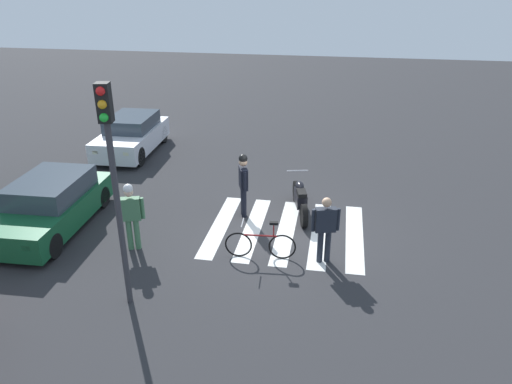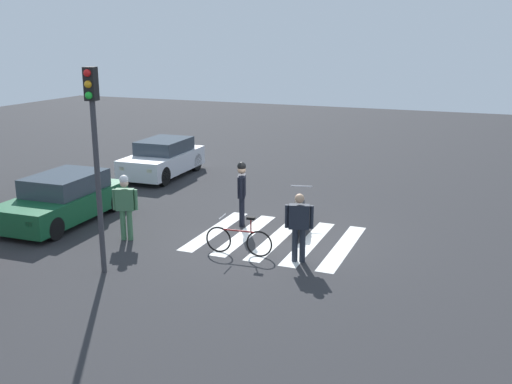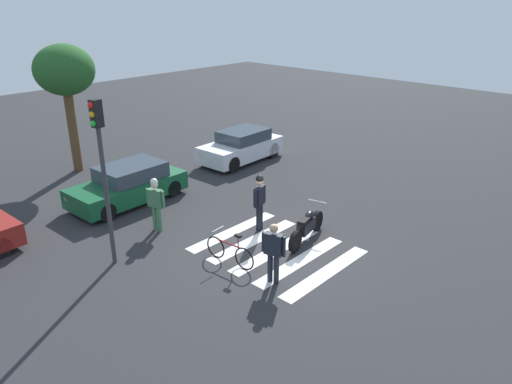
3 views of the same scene
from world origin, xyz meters
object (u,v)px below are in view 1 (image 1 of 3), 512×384
Objects in this scene: officer_by_motorcycle at (243,181)px; pedestrian_bystander at (131,212)px; car_green_compact at (50,205)px; car_white_van at (132,135)px; leaning_bicycle at (261,244)px; traffic_light_pole at (112,166)px; officer_on_foot at (325,226)px; police_motorcycle at (300,199)px.

officer_by_motorcycle is 1.05× the size of pedestrian_bystander.
car_green_compact is 6.05m from car_white_van.
car_white_van is (4.50, 5.23, -0.40)m from officer_by_motorcycle.
pedestrian_bystander is 7.35m from car_white_van.
leaning_bicycle is 8.99m from car_white_van.
traffic_light_pole reaches higher than pedestrian_bystander.
pedestrian_bystander is at bearing 92.73° from officer_on_foot.
car_white_van is (6.62, 6.07, 0.30)m from leaning_bicycle.
police_motorcycle is at bearing -55.53° from pedestrian_bystander.
car_white_van is (6.74, 2.90, -0.33)m from pedestrian_bystander.
officer_on_foot is 0.40× the size of car_green_compact.
traffic_light_pole reaches higher than car_green_compact.
officer_on_foot reaches higher than car_green_compact.
car_green_compact is (-1.96, 6.49, 0.19)m from police_motorcycle.
car_green_compact is at bearing 74.97° from pedestrian_bystander.
car_green_compact reaches higher than police_motorcycle.
leaning_bicycle is 3.23m from pedestrian_bystander.
pedestrian_bystander reaches higher than car_green_compact.
police_motorcycle is 6.22m from traffic_light_pole.
officer_on_foot is (0.10, -1.50, 0.58)m from leaning_bicycle.
pedestrian_bystander is at bearing 92.15° from leaning_bicycle.
pedestrian_bystander is (-2.66, 3.88, 0.55)m from police_motorcycle.
traffic_light_pole reaches higher than officer_on_foot.
officer_by_motorcycle is at bearing 105.07° from police_motorcycle.
officer_on_foot is 4.67m from pedestrian_bystander.
leaning_bicycle is 4.21m from traffic_light_pole.
officer_by_motorcycle reaches higher than car_white_van.
officer_by_motorcycle reaches higher than car_green_compact.
car_white_van is at bearing 58.96° from police_motorcycle.
police_motorcycle is 1.72m from officer_by_motorcycle.
traffic_light_pole is (-4.29, 1.57, 1.97)m from officer_by_motorcycle.
car_white_van reaches higher than leaning_bicycle.
pedestrian_bystander reaches higher than officer_on_foot.
officer_on_foot is 4.98m from traffic_light_pole.
leaning_bicycle is 0.43× the size of car_white_van.
car_green_compact is 1.05× the size of car_white_van.
officer_by_motorcycle is (-0.42, 1.55, 0.62)m from police_motorcycle.
traffic_light_pole is at bearing -129.23° from car_green_compact.
officer_on_foot is at bearing -130.87° from officer_by_motorcycle.
officer_by_motorcycle is at bearing -130.70° from car_white_van.
officer_on_foot reaches higher than car_white_van.
traffic_light_pole reaches higher than officer_by_motorcycle.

